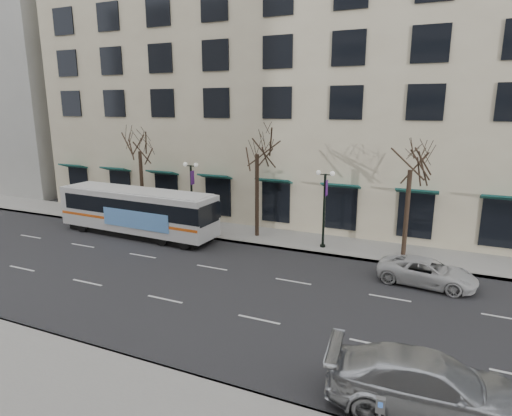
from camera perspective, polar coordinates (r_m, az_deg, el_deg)
The scene contains 13 objects.
ground at distance 23.46m, azimuth -8.72°, elevation -9.73°, with size 160.00×160.00×0.00m, color black.
sidewalk_far at distance 29.35m, azimuth 9.28°, elevation -4.81°, with size 80.00×4.00×0.15m, color gray.
building_hotel at distance 41.54m, azimuth 4.62°, elevation 17.28°, with size 40.00×20.00×24.00m, color #BEB091.
building_far_upblock at distance 63.52m, azimuth -29.13°, elevation 16.15°, with size 28.00×20.00×28.00m, color #999993.
tree_far_left at distance 34.72m, azimuth -15.34°, elevation 8.87°, with size 3.60×3.60×8.34m.
tree_far_mid at distance 29.44m, azimuth 0.13°, elevation 9.02°, with size 3.60×3.60×8.55m.
tree_far_right at distance 27.06m, azimuth 20.04°, elevation 6.80°, with size 3.60×3.60×8.06m.
lamp_post_left at distance 31.81m, azimuth -8.57°, elevation 1.98°, with size 1.22×0.45×5.21m.
lamp_post_right at distance 27.84m, azimuth 9.10°, elevation 0.33°, with size 1.22×0.45×5.21m.
city_bus at distance 31.93m, azimuth -15.49°, elevation -0.34°, with size 12.54×3.25×3.37m.
silver_car at distance 15.00m, azimuth 22.22°, elevation -21.05°, with size 2.55×6.27×1.82m, color #B5B9BE.
white_pickup at distance 24.37m, azimuth 21.83°, elevation -7.94°, with size 2.28×4.93×1.37m, color #BDBDBD.
pay_station at distance 13.53m, azimuth 16.24°, elevation -24.25°, with size 0.26×0.18×1.18m.
Camera 1 is at (11.86, -18.06, 9.15)m, focal length 30.00 mm.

